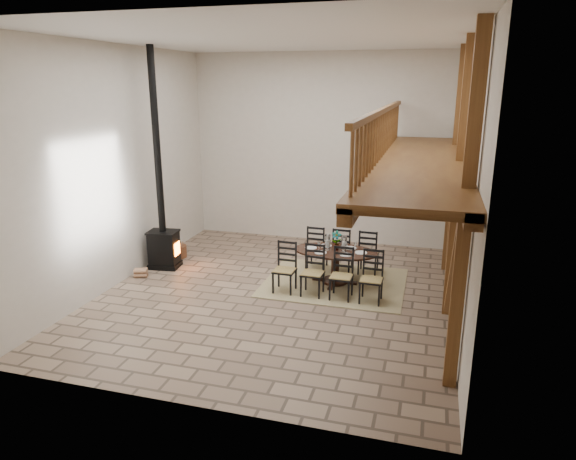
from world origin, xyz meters
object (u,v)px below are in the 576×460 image
(wood_stove, at_px, (162,222))
(dining_table, at_px, (334,268))
(log_stack, at_px, (141,273))
(log_basket, at_px, (177,251))

(wood_stove, bearing_deg, dining_table, -6.15)
(dining_table, xyz_separation_m, log_stack, (-4.27, -0.76, -0.29))
(dining_table, bearing_deg, log_basket, 171.64)
(dining_table, xyz_separation_m, log_basket, (-4.12, 0.71, -0.22))
(dining_table, height_order, log_basket, dining_table)
(dining_table, distance_m, log_stack, 4.35)
(wood_stove, xyz_separation_m, log_stack, (-0.21, -0.73, -1.02))
(dining_table, relative_size, log_basket, 4.95)
(dining_table, relative_size, wood_stove, 0.45)
(log_stack, bearing_deg, log_basket, 84.22)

